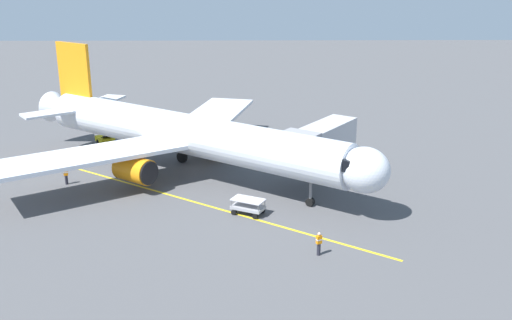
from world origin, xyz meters
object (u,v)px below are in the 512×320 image
jet_bridge (317,143)px  baggage_cart_portside (248,206)px  ground_crew_wing_walker (66,175)px  ground_crew_marshaller (319,243)px  airplane (184,134)px  belt_loader_near_nose (106,139)px  ground_crew_loader (339,171)px

jet_bridge → baggage_cart_portside: (6.26, 7.42, -3.11)m
ground_crew_wing_walker → ground_crew_marshaller: bearing=146.6°
baggage_cart_portside → ground_crew_marshaller: bearing=124.1°
airplane → ground_crew_marshaller: size_ratio=20.47×
ground_crew_wing_walker → belt_loader_near_nose: (-0.77, -12.50, -0.17)m
ground_crew_wing_walker → ground_crew_loader: 25.20m
ground_crew_marshaller → belt_loader_near_nose: belt_loader_near_nose is taller
ground_crew_marshaller → ground_crew_wing_walker: (21.53, -14.21, 0.00)m
jet_bridge → ground_crew_wing_walker: jet_bridge is taller
airplane → ground_crew_marshaller: airplane is taller
airplane → ground_crew_loader: bearing=172.7°
airplane → ground_crew_loader: 15.01m
ground_crew_marshaller → belt_loader_near_nose: (20.76, -26.71, -0.17)m
jet_bridge → ground_crew_loader: 3.67m
ground_crew_wing_walker → baggage_cart_portside: 18.08m
jet_bridge → ground_crew_wing_walker: (22.93, 0.41, -2.88)m
jet_bridge → baggage_cart_portside: size_ratio=3.52×
jet_bridge → ground_crew_loader: (-2.26, -0.32, -2.88)m
jet_bridge → ground_crew_marshaller: (1.40, 14.62, -2.88)m
ground_crew_marshaller → ground_crew_loader: size_ratio=1.00×
ground_crew_marshaller → baggage_cart_portside: bearing=-55.9°
ground_crew_wing_walker → belt_loader_near_nose: size_ratio=0.39×
ground_crew_marshaller → ground_crew_wing_walker: bearing=-33.4°
ground_crew_loader → baggage_cart_portside: (8.53, 7.74, -0.23)m
airplane → ground_crew_marshaller: (-10.90, 16.80, -3.12)m
jet_bridge → ground_crew_marshaller: size_ratio=6.08×
airplane → belt_loader_near_nose: bearing=-45.1°
airplane → ground_crew_wing_walker: (10.63, 2.59, -3.12)m
airplane → belt_loader_near_nose: 14.35m
jet_bridge → belt_loader_near_nose: (22.16, -12.09, -3.05)m
ground_crew_wing_walker → ground_crew_loader: (-25.19, -0.73, 0.00)m
jet_bridge → ground_crew_wing_walker: 23.11m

